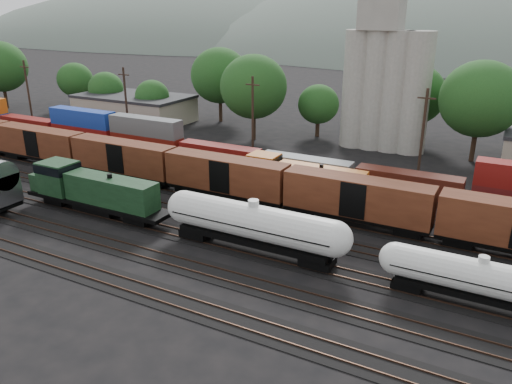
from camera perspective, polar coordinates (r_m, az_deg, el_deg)
The scene contains 12 objects.
ground at distance 51.28m, azimuth -0.26°, elevation -3.98°, with size 600.00×600.00×0.00m, color black.
tracks at distance 51.26m, azimuth -0.26°, elevation -3.93°, with size 180.00×33.20×0.20m.
green_locomotive at distance 56.72m, azimuth -18.54°, elevation 0.35°, with size 18.29×3.23×4.84m.
tank_car_a at distance 44.94m, azimuth -0.29°, elevation -3.64°, with size 18.41×3.30×4.83m.
tank_car_b at distance 40.71m, azimuth 24.27°, elevation -9.06°, with size 15.03×2.69×3.94m.
orange_locomotive at distance 58.62m, azimuth 4.70°, elevation 1.74°, with size 17.43×2.91×4.36m.
boxcar_string at distance 53.69m, azimuth 3.59°, elevation 0.72°, with size 153.60×2.90×4.20m.
container_wall at distance 61.94m, azimuth 9.36°, elevation 2.65°, with size 162.18×2.60×5.80m.
grain_silo at distance 80.02m, azimuth 14.53°, elevation 12.64°, with size 13.40×5.00×29.00m.
industrial_sheds at distance 80.13m, azimuth 16.17°, elevation 6.14°, with size 119.38×17.26×5.10m.
tree_band at distance 84.32m, azimuth 5.10°, elevation 11.20°, with size 166.31×21.98×14.44m.
utility_poles at distance 68.55m, azimuth 8.55°, elevation 7.56°, with size 122.20×0.36×12.00m.
Camera 1 is at (22.17, -41.13, 21.11)m, focal length 35.00 mm.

